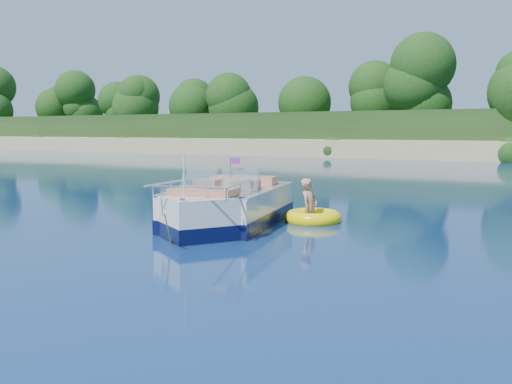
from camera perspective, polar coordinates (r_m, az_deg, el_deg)
ground at (r=12.25m, az=1.02°, el=-4.95°), size 160.00×160.00×0.00m
treeline at (r=51.96m, az=23.80°, el=9.24°), size 150.00×7.12×8.19m
motorboat at (r=14.13m, az=-3.13°, el=-1.78°), size 3.11×6.21×2.10m
tow_tube at (r=14.90m, az=5.73°, el=-2.57°), size 1.57×1.57×0.39m
boy at (r=14.88m, az=5.41°, el=-2.98°), size 0.43×0.87×1.66m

